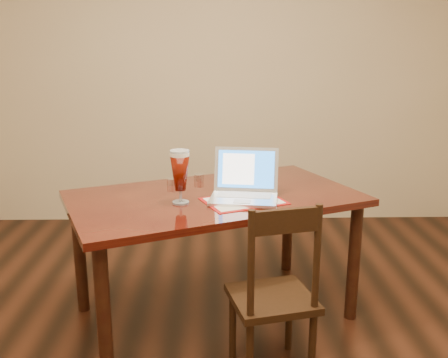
{
  "coord_description": "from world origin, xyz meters",
  "views": [
    {
      "loc": [
        0.01,
        -1.94,
        1.55
      ],
      "look_at": [
        0.06,
        0.63,
        0.88
      ],
      "focal_mm": 40.0,
      "sensor_mm": 36.0,
      "label": 1
    }
  ],
  "objects": [
    {
      "name": "dining_table",
      "position": [
        0.01,
        0.76,
        0.67
      ],
      "size": [
        1.82,
        1.44,
        1.04
      ],
      "rotation": [
        0.0,
        0.0,
        0.4
      ],
      "color": "#4B150A",
      "rests_on": "ground"
    },
    {
      "name": "dining_chair",
      "position": [
        0.29,
        0.19,
        0.42
      ],
      "size": [
        0.45,
        0.44,
        0.9
      ],
      "rotation": [
        0.0,
        0.0,
        0.23
      ],
      "color": "black",
      "rests_on": "ground"
    }
  ]
}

